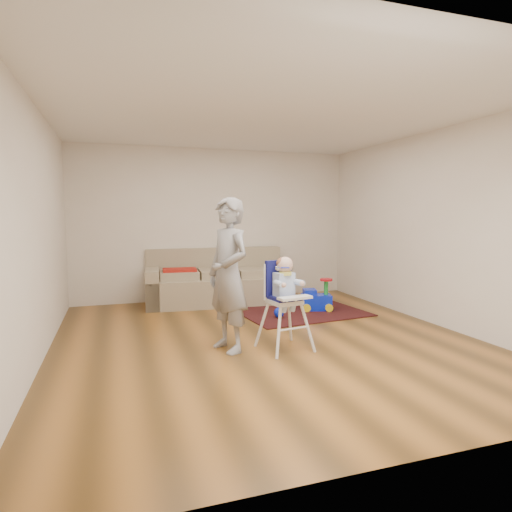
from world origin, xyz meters
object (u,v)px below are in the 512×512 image
object	(u,v)px
adult	(228,275)
ride_on_toy	(316,294)
toy_ball	(279,313)
high_chair	(285,305)
sofa	(217,276)
side_table	(179,289)

from	to	relation	value
adult	ride_on_toy	bearing A→B (deg)	109.47
toy_ball	ride_on_toy	bearing A→B (deg)	22.34
high_chair	adult	size ratio (longest dim) A/B	0.62
toy_ball	sofa	bearing A→B (deg)	114.06
side_table	ride_on_toy	xyz separation A→B (m)	(2.03, -1.08, -0.01)
toy_ball	adult	distance (m)	1.77
toy_ball	high_chair	world-z (taller)	high_chair
toy_ball	adult	bearing A→B (deg)	-132.31
adult	sofa	bearing A→B (deg)	150.03
ride_on_toy	sofa	bearing A→B (deg)	159.06
ride_on_toy	adult	world-z (taller)	adult
ride_on_toy	toy_ball	distance (m)	0.84
high_chair	sofa	bearing A→B (deg)	83.63
side_table	adult	world-z (taller)	adult
adult	toy_ball	bearing A→B (deg)	118.04
sofa	ride_on_toy	world-z (taller)	sofa
high_chair	adult	xyz separation A→B (m)	(-0.61, 0.17, 0.35)
side_table	adult	xyz separation A→B (m)	(0.19, -2.58, 0.59)
ride_on_toy	high_chair	bearing A→B (deg)	-109.77
ride_on_toy	high_chair	distance (m)	2.08
high_chair	ride_on_toy	bearing A→B (deg)	44.17
sofa	side_table	distance (m)	0.69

